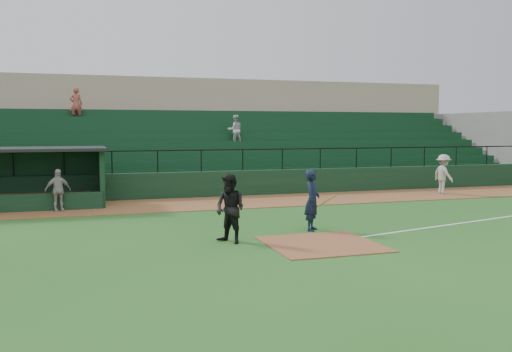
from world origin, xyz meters
name	(u,v)px	position (x,y,z in m)	size (l,w,h in m)	color
ground	(308,238)	(0.00, 0.00, 0.00)	(90.00, 90.00, 0.00)	#22571C
warning_track	(235,202)	(0.00, 8.00, 0.01)	(40.00, 4.00, 0.03)	brown
home_plate_dirt	(322,244)	(0.00, -1.00, 0.01)	(3.00, 3.00, 0.03)	brown
foul_line	(501,218)	(8.00, 1.20, 0.01)	(18.00, 0.09, 0.01)	white
stadium_structure	(196,144)	(0.00, 16.46, 2.30)	(38.00, 13.08, 6.40)	black
batter_at_plate	(312,200)	(0.58, 1.01, 0.96)	(1.18, 0.83, 1.91)	black
umpire	(230,209)	(-2.36, -0.04, 0.97)	(0.94, 0.73, 1.94)	black
runner	(443,174)	(10.40, 7.75, 0.99)	(1.23, 0.71, 1.91)	#ACA7A1
dugout_player_a	(58,190)	(-7.17, 7.49, 0.84)	(0.95, 0.40, 1.62)	#AAA49F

